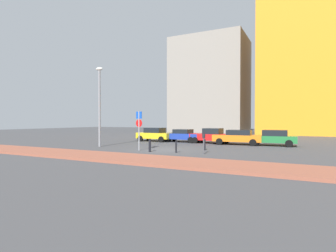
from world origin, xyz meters
The scene contains 15 objects.
ground_plane centered at (0.00, 0.00, 0.00)m, with size 120.00×120.00×0.00m, color #424244.
sidewalk_brick centered at (0.00, -5.75, 0.07)m, with size 40.00×3.38×0.14m, color #93513D.
parked_car_yellow centered at (-5.11, 7.30, 0.79)m, with size 4.05×2.07×1.53m.
parked_car_blue centered at (-1.89, 7.74, 0.72)m, with size 4.33×2.14×1.39m.
parked_car_red centered at (1.42, 7.61, 0.78)m, with size 4.18×2.16×1.55m.
parked_car_orange centered at (4.20, 7.19, 0.75)m, with size 4.65×2.25×1.43m.
parked_car_green centered at (7.38, 7.44, 0.77)m, with size 4.24×1.98×1.47m.
parking_sign_post centered at (-1.56, -1.44, 1.93)m, with size 0.60×0.10×3.06m.
parking_meter centered at (3.68, -1.32, 0.91)m, with size 0.18×0.14×1.40m.
street_lamp centered at (-6.41, -0.39, 4.16)m, with size 0.70×0.36×7.08m.
traffic_bollard_near centered at (-0.38, -1.79, 0.49)m, with size 0.17×0.17×0.98m, color black.
traffic_bollard_mid centered at (2.92, 1.11, 0.44)m, with size 0.14×0.14×0.87m, color black.
traffic_bollard_far centered at (1.60, -1.39, 0.43)m, with size 0.12×0.12×0.87m, color black.
building_colorful_midrise centered at (12.78, 33.40, 14.90)m, with size 19.83×14.11×29.80m, color orange.
building_under_construction centered at (-7.29, 34.63, 9.51)m, with size 14.49×11.43×19.02m, color gray.
Camera 1 is at (9.77, -18.96, 2.32)m, focal length 28.60 mm.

